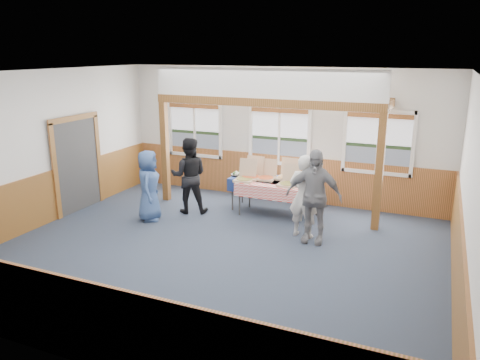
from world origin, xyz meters
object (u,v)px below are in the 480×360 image
Objects in this scene: table_left at (269,181)px; man_blue at (149,186)px; woman_white at (304,196)px; woman_black at (189,176)px; table_right at (278,186)px; person_grey at (314,196)px.

table_left is 1.17× the size of man_blue.
woman_black is (-2.76, 0.38, 0.03)m from woman_white.
table_left is 1.05× the size of woman_black.
woman_black is 1.11× the size of man_blue.
man_blue reaches higher than table_right.
man_blue is 0.85× the size of person_grey.
woman_white reaches higher than table_right.
woman_black is 0.94× the size of person_grey.
woman_black is 0.96m from man_blue.
woman_white is at bearing 149.03° from woman_black.
person_grey is (1.37, -1.36, 0.21)m from table_left.
man_blue reaches higher than table_left.
table_right is 1.14× the size of woman_black.
table_left is 0.39m from table_right.
table_right is 1.26× the size of man_blue.
person_grey reaches higher than table_right.
person_grey reaches higher than man_blue.
table_left is at bearing 132.80° from person_grey.
woman_black is 3.06m from person_grey.
table_right is at bearing 131.56° from person_grey.
person_grey is at bearing 146.25° from woman_black.
person_grey is (3.00, -0.57, 0.05)m from woman_black.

